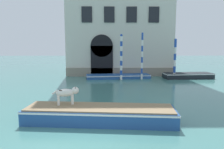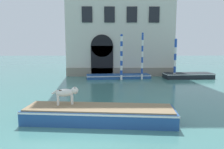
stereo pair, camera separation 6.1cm
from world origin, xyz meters
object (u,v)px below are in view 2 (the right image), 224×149
object	(u,v)px
mooring_pole_0	(121,57)
boat_foreground	(99,114)
dog_on_deck	(67,93)
mooring_pole_1	(142,56)
mooring_pole_2	(175,59)
boat_moored_near_palazzo	(118,76)
boat_moored_far	(188,75)

from	to	relation	value
mooring_pole_0	boat_foreground	bearing A→B (deg)	-97.88
dog_on_deck	mooring_pole_1	bearing A→B (deg)	51.05
mooring_pole_2	mooring_pole_1	bearing A→B (deg)	-177.06
mooring_pole_0	mooring_pole_1	world-z (taller)	mooring_pole_1
mooring_pole_1	mooring_pole_2	xyz separation A→B (m)	(3.36, 0.17, -0.29)
dog_on_deck	mooring_pole_1	xyz separation A→B (m)	(5.29, 11.66, 1.08)
boat_moored_near_palazzo	boat_foreground	bearing A→B (deg)	-102.20
boat_moored_near_palazzo	mooring_pole_2	size ratio (longest dim) A/B	1.66
dog_on_deck	boat_moored_far	bearing A→B (deg)	35.65
boat_foreground	mooring_pole_1	size ratio (longest dim) A/B	1.50
dog_on_deck	mooring_pole_0	xyz separation A→B (m)	(3.19, 11.34, 1.01)
mooring_pole_2	mooring_pole_0	bearing A→B (deg)	-174.82
mooring_pole_0	mooring_pole_1	xyz separation A→B (m)	(2.10, 0.32, 0.08)
dog_on_deck	mooring_pole_1	size ratio (longest dim) A/B	0.27
boat_foreground	mooring_pole_0	distance (m)	12.07
boat_foreground	boat_moored_far	distance (m)	15.38
boat_moored_far	mooring_pole_0	size ratio (longest dim) A/B	1.14
boat_moored_far	mooring_pole_1	bearing A→B (deg)	-177.85
boat_moored_near_palazzo	mooring_pole_1	size ratio (longest dim) A/B	1.45
boat_foreground	dog_on_deck	distance (m)	1.85
boat_foreground	mooring_pole_2	size ratio (longest dim) A/B	1.72
boat_foreground	mooring_pole_1	bearing A→B (deg)	77.90
mooring_pole_2	boat_moored_far	bearing A→B (deg)	14.96
mooring_pole_1	mooring_pole_2	distance (m)	3.37
boat_moored_far	mooring_pole_2	size ratio (longest dim) A/B	1.26
boat_moored_near_palazzo	boat_moored_far	xyz separation A→B (m)	(7.28, -0.17, 0.08)
boat_moored_far	mooring_pole_1	distance (m)	5.36
dog_on_deck	mooring_pole_2	bearing A→B (deg)	39.28
boat_moored_near_palazzo	boat_moored_far	size ratio (longest dim) A/B	1.32
boat_foreground	mooring_pole_1	world-z (taller)	mooring_pole_1
boat_moored_near_palazzo	mooring_pole_1	bearing A→B (deg)	-23.92
boat_moored_far	mooring_pole_1	xyz separation A→B (m)	(-4.91, -0.59, 2.06)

